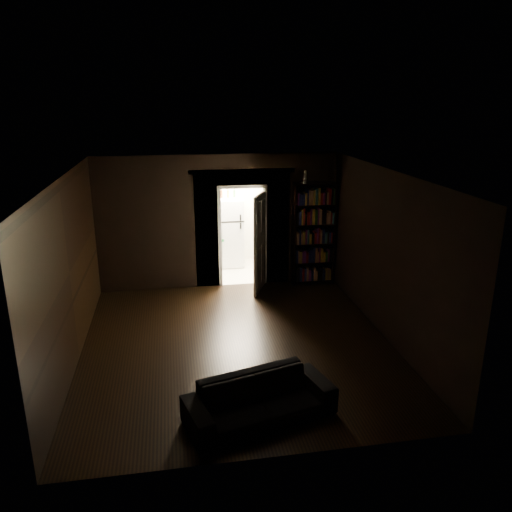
{
  "coord_description": "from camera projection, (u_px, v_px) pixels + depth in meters",
  "views": [
    {
      "loc": [
        -0.95,
        -7.34,
        3.89
      ],
      "look_at": [
        0.47,
        0.9,
        1.22
      ],
      "focal_mm": 35.0,
      "sensor_mm": 36.0,
      "label": 1
    }
  ],
  "objects": [
    {
      "name": "refrigerator",
      "position": [
        227.0,
        232.0,
        11.88
      ],
      "size": [
        0.78,
        0.72,
        1.65
      ],
      "primitive_type": "cube",
      "rotation": [
        0.0,
        0.0,
        0.06
      ],
      "color": "white",
      "rests_on": "ground"
    },
    {
      "name": "room_walls",
      "position": [
        227.0,
        229.0,
        8.72
      ],
      "size": [
        5.02,
        5.61,
        2.84
      ],
      "color": "black",
      "rests_on": "ground"
    },
    {
      "name": "door",
      "position": [
        260.0,
        243.0,
        10.24
      ],
      "size": [
        0.4,
        0.79,
        2.05
      ],
      "primitive_type": "cube",
      "rotation": [
        0.0,
        0.0,
        1.15
      ],
      "color": "silver",
      "rests_on": "ground"
    },
    {
      "name": "sofa",
      "position": [
        260.0,
        393.0,
        6.23
      ],
      "size": [
        2.02,
        1.28,
        0.72
      ],
      "primitive_type": "imported",
      "rotation": [
        0.0,
        0.0,
        0.27
      ],
      "color": "black",
      "rests_on": "ground"
    },
    {
      "name": "bottles",
      "position": [
        225.0,
        192.0,
        11.58
      ],
      "size": [
        0.62,
        0.17,
        0.25
      ],
      "primitive_type": "cube",
      "rotation": [
        0.0,
        0.0,
        0.15
      ],
      "color": "black",
      "rests_on": "refrigerator"
    },
    {
      "name": "kitchen_alcove",
      "position": [
        236.0,
        218.0,
        11.57
      ],
      "size": [
        2.2,
        1.8,
        2.6
      ],
      "color": "beige",
      "rests_on": "ground"
    },
    {
      "name": "bookshelf",
      "position": [
        313.0,
        234.0,
        10.65
      ],
      "size": [
        0.95,
        0.66,
        2.2
      ],
      "primitive_type": "cube",
      "rotation": [
        0.0,
        0.0,
        -0.42
      ],
      "color": "black",
      "rests_on": "ground"
    },
    {
      "name": "figurine",
      "position": [
        305.0,
        177.0,
        10.2
      ],
      "size": [
        0.1,
        0.1,
        0.27
      ],
      "primitive_type": "cube",
      "rotation": [
        0.0,
        0.0,
        0.2
      ],
      "color": "white",
      "rests_on": "bookshelf"
    },
    {
      "name": "ground",
      "position": [
        237.0,
        344.0,
        8.23
      ],
      "size": [
        5.5,
        5.5,
        0.0
      ],
      "primitive_type": "plane",
      "color": "black",
      "rests_on": "ground"
    }
  ]
}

